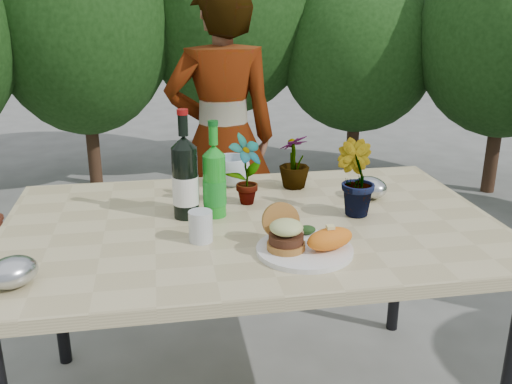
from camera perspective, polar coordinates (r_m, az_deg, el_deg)
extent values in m
cube|color=#C6B584|center=(1.87, -0.42, -3.53)|extent=(1.60, 1.00, 0.04)
cylinder|color=black|center=(1.97, 24.05, -16.71)|extent=(0.05, 0.05, 0.71)
cylinder|color=black|center=(2.43, -19.32, -8.81)|extent=(0.05, 0.05, 0.71)
cylinder|color=black|center=(2.59, 14.00, -6.43)|extent=(0.05, 0.05, 0.71)
cylinder|color=#382316|center=(4.70, -15.85, 3.23)|extent=(0.10, 0.10, 0.42)
ellipsoid|color=#224B19|center=(4.53, -17.14, 16.40)|extent=(1.35, 1.35, 1.73)
cylinder|color=#382316|center=(4.89, -2.74, 5.05)|extent=(0.10, 0.10, 0.50)
ellipsoid|color=#224B19|center=(4.74, -2.95, 17.62)|extent=(1.40, 1.40, 1.63)
cylinder|color=#382316|center=(4.85, 9.57, 3.94)|extent=(0.10, 0.10, 0.38)
ellipsoid|color=#224B19|center=(4.70, 10.14, 13.67)|extent=(1.23, 1.23, 1.27)
cylinder|color=#382316|center=(4.71, 22.43, 2.63)|extent=(0.10, 0.10, 0.44)
ellipsoid|color=#224B19|center=(4.55, 23.98, 14.05)|extent=(1.28, 1.28, 1.44)
cylinder|color=white|center=(1.65, 4.88, -5.79)|extent=(0.28, 0.28, 0.01)
cylinder|color=#B7722D|center=(1.64, 3.02, -5.38)|extent=(0.11, 0.11, 0.02)
cylinder|color=#472314|center=(1.63, 3.03, -4.66)|extent=(0.10, 0.10, 0.02)
ellipsoid|color=beige|center=(1.61, 3.05, -3.55)|extent=(0.10, 0.10, 0.04)
cylinder|color=#B7722D|center=(1.68, 2.48, -2.91)|extent=(0.11, 0.06, 0.11)
ellipsoid|color=orange|center=(1.64, 7.40, -4.66)|extent=(0.17, 0.12, 0.06)
ellipsoid|color=olive|center=(1.73, 4.15, -3.95)|extent=(0.04, 0.04, 0.02)
ellipsoid|color=#193814|center=(1.74, 5.07, -3.79)|extent=(0.06, 0.04, 0.03)
cylinder|color=black|center=(1.88, -7.07, 0.91)|extent=(0.08, 0.08, 0.24)
cylinder|color=white|center=(1.89, -7.04, 0.23)|extent=(0.09, 0.09, 0.10)
cone|color=black|center=(1.84, -7.25, 5.01)|extent=(0.08, 0.08, 0.04)
cylinder|color=black|center=(1.83, -7.32, 6.65)|extent=(0.03, 0.03, 0.07)
cylinder|color=maroon|center=(1.82, -7.37, 7.95)|extent=(0.04, 0.04, 0.02)
cylinder|color=#1B9521|center=(1.88, -4.17, 0.61)|extent=(0.08, 0.08, 0.21)
cylinder|color=#198C26|center=(1.89, -4.16, 0.01)|extent=(0.08, 0.08, 0.08)
cone|color=#1B9521|center=(1.85, -4.26, 4.21)|extent=(0.08, 0.08, 0.04)
cylinder|color=#1B9521|center=(1.84, -4.30, 5.70)|extent=(0.03, 0.03, 0.06)
cylinder|color=#0C5919|center=(1.83, -4.33, 6.89)|extent=(0.03, 0.03, 0.02)
cylinder|color=silver|center=(1.71, -5.55, -3.43)|extent=(0.07, 0.07, 0.09)
imported|color=#256121|center=(1.98, -1.00, 2.23)|extent=(0.16, 0.15, 0.25)
imported|color=#21521C|center=(1.92, 9.88, 1.36)|extent=(0.17, 0.18, 0.25)
imported|color=#2A5B1F|center=(2.16, 3.86, 3.07)|extent=(0.16, 0.16, 0.21)
imported|color=silver|center=(2.20, -2.49, 2.10)|extent=(0.18, 0.18, 0.11)
ellipsoid|color=#ADB0B4|center=(1.58, -23.18, -7.37)|extent=(0.17, 0.17, 0.08)
ellipsoid|color=#B4B7BB|center=(2.11, 11.33, 0.45)|extent=(0.16, 0.17, 0.08)
imported|color=#8F6247|center=(2.86, -3.38, 5.29)|extent=(0.57, 0.39, 1.53)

